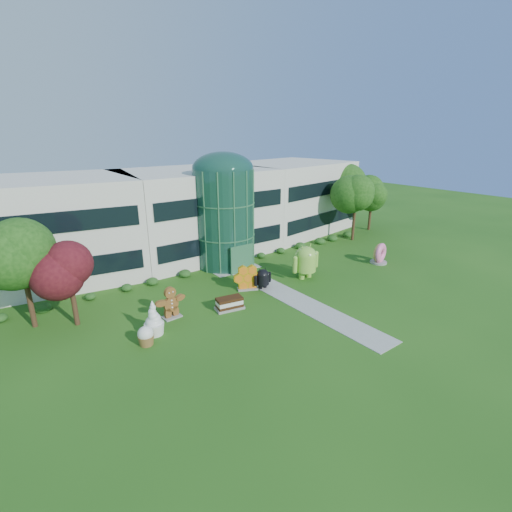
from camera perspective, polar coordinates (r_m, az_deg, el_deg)
ground at (r=30.43m, az=7.57°, el=-7.38°), size 140.00×140.00×0.00m
building at (r=42.94m, az=-9.18°, el=6.83°), size 46.00×15.00×9.30m
atrium at (r=37.78m, az=-4.90°, el=5.78°), size 6.00×6.00×9.80m
walkway at (r=31.73m, az=5.05°, el=-6.11°), size 2.40×20.00×0.04m
tree_red at (r=28.98m, az=-26.57°, el=-4.18°), size 4.00×4.00×6.00m
trees_backdrop at (r=38.77m, az=-5.66°, el=5.03°), size 52.00×8.00×8.40m
android_green at (r=35.09m, az=7.67°, el=-0.56°), size 3.26×2.22×3.65m
android_black at (r=32.68m, az=1.04°, el=-3.31°), size 1.88×1.29×2.11m
donut at (r=41.02m, az=18.45°, el=0.42°), size 2.31×1.45×2.22m
gingerbread at (r=28.37m, az=-12.99°, el=-6.94°), size 2.77×1.25×2.49m
ice_cream_sandwich at (r=29.27m, az=-4.11°, el=-7.28°), size 2.38×1.49×0.99m
honeycomb at (r=32.50m, az=-1.33°, el=-3.50°), size 2.75×1.91×2.04m
froyo at (r=26.42m, az=-15.49°, el=-9.16°), size 1.71×1.71×2.49m
cupcake at (r=25.63m, az=-16.60°, el=-11.67°), size 1.29×1.29×1.33m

